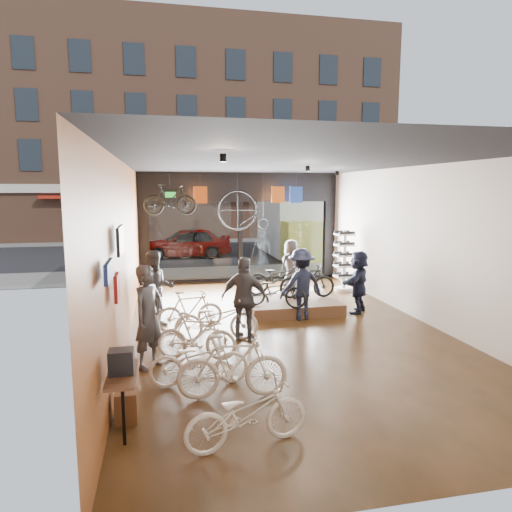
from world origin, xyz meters
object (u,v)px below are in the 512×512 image
object	(u,v)px
customer_2	(245,299)
hung_bike	(170,199)
display_bike_right	(279,277)
customer_4	(291,266)
floor_bike_1	(232,366)
floor_bike_5	(190,311)
sunglasses_rack	(344,261)
floor_bike_2	(199,360)
customer_5	(359,282)
display_bike_left	(275,290)
customer_3	(301,284)
penny_farthing	(246,212)
floor_bike_3	(196,336)
display_bike_mid	(307,281)
customer_0	(149,317)
box_truck	(295,229)
customer_1	(156,289)
display_platform	(292,305)
floor_bike_4	(216,319)
floor_bike_0	(247,414)
street_car	(186,243)

from	to	relation	value
customer_2	hung_bike	xyz separation A→B (m)	(-1.43, 4.73, 2.02)
display_bike_right	customer_2	world-z (taller)	customer_2
customer_4	hung_bike	world-z (taller)	hung_bike
floor_bike_1	floor_bike_5	distance (m)	3.65
customer_4	sunglasses_rack	xyz separation A→B (m)	(1.69, -0.21, 0.14)
floor_bike_2	customer_5	distance (m)	5.86
display_bike_left	customer_3	distance (m)	0.67
display_bike_right	penny_farthing	size ratio (longest dim) A/B	1.14
floor_bike_3	display_bike_mid	xyz separation A→B (m)	(3.24, 3.20, 0.30)
sunglasses_rack	customer_5	bearing A→B (deg)	-91.21
floor_bike_1	display_bike_left	bearing A→B (deg)	-18.30
customer_0	hung_bike	bearing A→B (deg)	32.79
box_truck	customer_3	distance (m)	10.66
floor_bike_2	display_bike_right	world-z (taller)	display_bike_right
display_bike_mid	customer_1	world-z (taller)	customer_1
display_platform	display_bike_right	bearing A→B (deg)	105.10
floor_bike_3	display_bike_mid	bearing A→B (deg)	-28.66
display_bike_right	customer_3	size ratio (longest dim) A/B	1.04
customer_2	floor_bike_4	bearing A→B (deg)	20.19
floor_bike_0	hung_bike	xyz separation A→B (m)	(-0.71, 8.80, 2.50)
box_truck	floor_bike_3	xyz separation A→B (m)	(-5.68, -12.49, -0.88)
box_truck	customer_0	bearing A→B (deg)	-117.26
customer_3	customer_5	xyz separation A→B (m)	(1.67, 0.32, -0.07)
floor_bike_2	display_bike_mid	xyz separation A→B (m)	(3.29, 4.36, 0.33)
display_bike_mid	sunglasses_rack	xyz separation A→B (m)	(1.85, 1.92, 0.21)
floor_bike_1	floor_bike_4	bearing A→B (deg)	2.51
floor_bike_2	customer_2	world-z (taller)	customer_2
floor_bike_5	display_platform	xyz separation A→B (m)	(2.78, 1.20, -0.31)
floor_bike_5	customer_5	world-z (taller)	customer_5
display_bike_right	customer_0	xyz separation A→B (m)	(-3.45, -3.97, 0.16)
street_car	display_bike_right	bearing A→B (deg)	11.75
sunglasses_rack	penny_farthing	size ratio (longest dim) A/B	1.20
display_platform	customer_3	size ratio (longest dim) A/B	1.35
floor_bike_1	display_bike_left	xyz separation A→B (m)	(1.74, 4.18, 0.20)
customer_0	penny_farthing	distance (m)	7.40
floor_bike_0	floor_bike_5	bearing A→B (deg)	-5.96
customer_1	customer_5	size ratio (longest dim) A/B	1.10
customer_0	floor_bike_3	bearing A→B (deg)	-39.16
display_platform	floor_bike_5	bearing A→B (deg)	-156.60
street_car	floor_bike_5	xyz separation A→B (m)	(-0.57, -11.60, -0.25)
display_bike_left	customer_0	size ratio (longest dim) A/B	0.85
street_car	floor_bike_0	distance (m)	16.61
street_car	sunglasses_rack	xyz separation A→B (m)	(4.52, -8.37, 0.26)
customer_0	customer_5	distance (m)	5.98
customer_5	floor_bike_2	bearing A→B (deg)	-11.36
street_car	floor_bike_5	bearing A→B (deg)	-2.80
display_bike_right	customer_2	size ratio (longest dim) A/B	1.02
street_car	hung_bike	bearing A→B (deg)	-6.43
street_car	sunglasses_rack	world-z (taller)	sunglasses_rack
floor_bike_0	floor_bike_2	distance (m)	1.99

